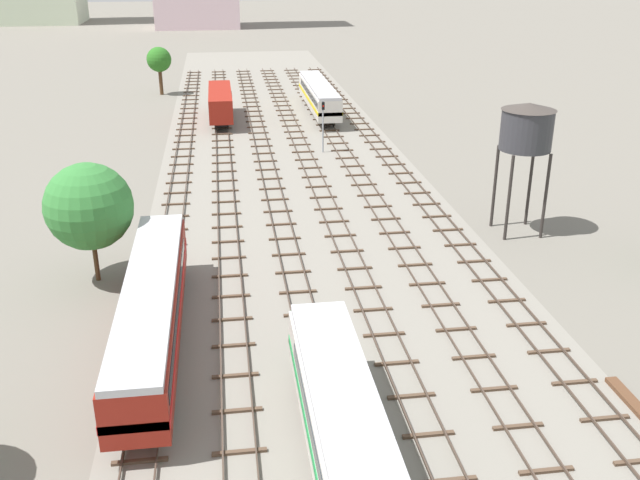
# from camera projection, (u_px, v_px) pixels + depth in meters

# --- Properties ---
(ground_plane) EXTENTS (480.00, 480.00, 0.00)m
(ground_plane) POSITION_uv_depth(u_px,v_px,m) (292.00, 177.00, 67.82)
(ground_plane) COLOR slate
(ballast_bed) EXTENTS (25.22, 176.00, 0.01)m
(ballast_bed) POSITION_uv_depth(u_px,v_px,m) (292.00, 177.00, 67.82)
(ballast_bed) COLOR gray
(ballast_bed) RESTS_ON ground
(track_far_left) EXTENTS (2.40, 126.00, 0.29)m
(track_far_left) POSITION_uv_depth(u_px,v_px,m) (179.00, 177.00, 67.31)
(track_far_left) COLOR #47382D
(track_far_left) RESTS_ON ground
(track_left) EXTENTS (2.40, 126.00, 0.29)m
(track_left) POSITION_uv_depth(u_px,v_px,m) (224.00, 175.00, 67.86)
(track_left) COLOR #47382D
(track_left) RESTS_ON ground
(track_centre_left) EXTENTS (2.40, 126.00, 0.29)m
(track_centre_left) POSITION_uv_depth(u_px,v_px,m) (269.00, 174.00, 68.41)
(track_centre_left) COLOR #47382D
(track_centre_left) RESTS_ON ground
(track_centre) EXTENTS (2.40, 126.00, 0.29)m
(track_centre) POSITION_uv_depth(u_px,v_px,m) (312.00, 172.00, 68.96)
(track_centre) COLOR #47382D
(track_centre) RESTS_ON ground
(track_centre_right) EXTENTS (2.40, 126.00, 0.29)m
(track_centre_right) POSITION_uv_depth(u_px,v_px,m) (355.00, 170.00, 69.50)
(track_centre_right) COLOR #47382D
(track_centre_right) RESTS_ON ground
(track_right) EXTENTS (2.40, 126.00, 0.29)m
(track_right) POSITION_uv_depth(u_px,v_px,m) (397.00, 168.00, 70.05)
(track_right) COLOR #47382D
(track_right) RESTS_ON ground
(diesel_railcar_centre_left_nearest) EXTENTS (2.96, 20.50, 3.80)m
(diesel_railcar_centre_left_nearest) POSITION_uv_depth(u_px,v_px,m) (354.00, 461.00, 26.55)
(diesel_railcar_centre_left_nearest) COLOR beige
(diesel_railcar_centre_left_nearest) RESTS_ON ground
(diesel_railcar_far_left_near) EXTENTS (2.96, 20.50, 3.80)m
(diesel_railcar_far_left_near) POSITION_uv_depth(u_px,v_px,m) (152.00, 306.00, 37.97)
(diesel_railcar_far_left_near) COLOR maroon
(diesel_railcar_far_left_near) RESTS_ON ground
(freight_boxcar_left_mid) EXTENTS (2.87, 14.00, 3.60)m
(freight_boxcar_left_mid) POSITION_uv_depth(u_px,v_px,m) (220.00, 102.00, 88.60)
(freight_boxcar_left_mid) COLOR maroon
(freight_boxcar_left_mid) RESTS_ON ground
(diesel_railcar_centre_right_midfar) EXTENTS (2.96, 20.50, 3.80)m
(diesel_railcar_centre_right_midfar) POSITION_uv_depth(u_px,v_px,m) (319.00, 95.00, 92.06)
(diesel_railcar_centre_right_midfar) COLOR beige
(diesel_railcar_centre_right_midfar) RESTS_ON ground
(water_tower) EXTENTS (3.99, 3.99, 10.00)m
(water_tower) POSITION_uv_depth(u_px,v_px,m) (527.00, 128.00, 51.74)
(water_tower) COLOR #2D2826
(water_tower) RESTS_ON ground
(signal_post_nearest) EXTENTS (0.28, 0.47, 5.54)m
(signal_post_nearest) POSITION_uv_depth(u_px,v_px,m) (323.00, 120.00, 74.58)
(signal_post_nearest) COLOR gray
(signal_post_nearest) RESTS_ON ground
(lineside_tree_0) EXTENTS (3.58, 3.58, 6.92)m
(lineside_tree_0) POSITION_uv_depth(u_px,v_px,m) (159.00, 60.00, 103.55)
(lineside_tree_0) COLOR #4C331E
(lineside_tree_0) RESTS_ON ground
(lineside_tree_2) EXTENTS (5.62, 5.62, 7.97)m
(lineside_tree_2) POSITION_uv_depth(u_px,v_px,m) (89.00, 207.00, 44.97)
(lineside_tree_2) COLOR #4C331E
(lineside_tree_2) RESTS_ON ground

